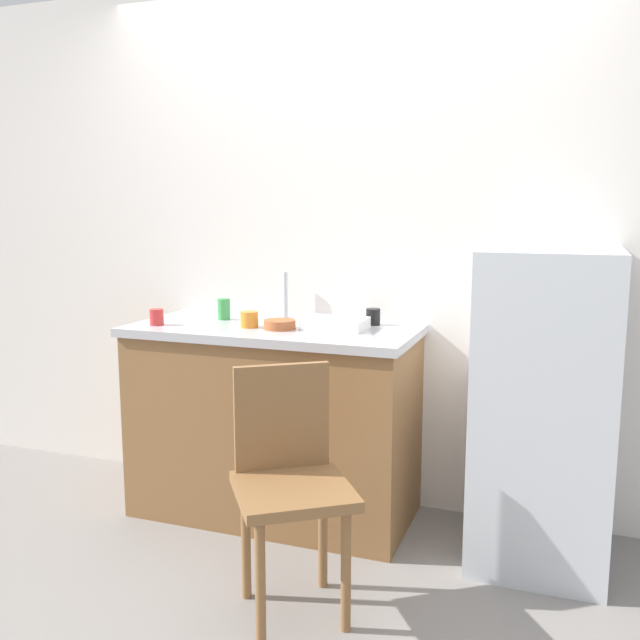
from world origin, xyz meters
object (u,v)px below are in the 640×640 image
(dish_tray, at_px, (335,324))
(cup_green, at_px, (224,309))
(cup_black, at_px, (373,317))
(cup_red, at_px, (157,317))
(cup_orange, at_px, (249,319))
(terracotta_bowl, at_px, (280,324))
(chair, at_px, (290,477))
(refrigerator, at_px, (544,407))

(dish_tray, distance_m, cup_green, 0.61)
(cup_black, relative_size, cup_green, 0.75)
(cup_red, bearing_deg, cup_orange, 12.30)
(terracotta_bowl, relative_size, cup_orange, 1.76)
(chair, xyz_separation_m, cup_orange, (-0.47, 0.65, 0.45))
(terracotta_bowl, bearing_deg, refrigerator, 2.42)
(dish_tray, xyz_separation_m, cup_red, (-0.82, -0.19, 0.01))
(terracotta_bowl, distance_m, cup_orange, 0.15)
(cup_green, height_order, cup_orange, cup_green)
(refrigerator, bearing_deg, cup_green, 176.02)
(dish_tray, distance_m, cup_orange, 0.40)
(refrigerator, distance_m, dish_tray, 0.97)
(chair, bearing_deg, cup_green, 94.82)
(dish_tray, bearing_deg, cup_black, 50.54)
(cup_red, height_order, cup_orange, cup_red)
(chair, bearing_deg, terracotta_bowl, 80.59)
(refrigerator, bearing_deg, cup_orange, -177.61)
(refrigerator, bearing_deg, dish_tray, 177.63)
(refrigerator, relative_size, terracotta_bowl, 8.99)
(refrigerator, bearing_deg, cup_black, 165.78)
(cup_red, height_order, cup_green, cup_green)
(refrigerator, relative_size, cup_green, 12.53)
(dish_tray, bearing_deg, cup_red, -167.12)
(chair, height_order, cup_orange, cup_orange)
(cup_red, distance_m, cup_green, 0.34)
(terracotta_bowl, height_order, cup_orange, cup_orange)
(chair, height_order, dish_tray, dish_tray)
(refrigerator, xyz_separation_m, dish_tray, (-0.93, 0.04, 0.29))
(dish_tray, height_order, terracotta_bowl, dish_tray)
(refrigerator, height_order, cup_red, refrigerator)
(dish_tray, xyz_separation_m, terracotta_bowl, (-0.24, -0.09, -0.00))
(refrigerator, relative_size, dish_tray, 4.65)
(chair, relative_size, cup_orange, 10.81)
(dish_tray, distance_m, cup_black, 0.21)
(terracotta_bowl, xyz_separation_m, cup_green, (-0.37, 0.16, 0.03))
(refrigerator, distance_m, cup_orange, 1.35)
(cup_red, bearing_deg, chair, -31.59)
(refrigerator, bearing_deg, terracotta_bowl, -177.58)
(refrigerator, xyz_separation_m, terracotta_bowl, (-1.16, -0.05, 0.29))
(dish_tray, xyz_separation_m, cup_orange, (-0.39, -0.09, 0.01))
(refrigerator, distance_m, cup_green, 1.56)
(refrigerator, distance_m, cup_black, 0.87)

